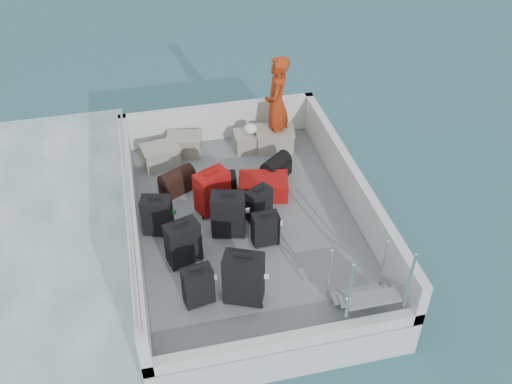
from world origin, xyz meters
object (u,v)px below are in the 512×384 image
at_px(crate_0, 161,157).
at_px(crate_1, 185,145).
at_px(crate_3, 275,140).
at_px(suitcase_8, 263,186).
at_px(passenger, 277,104).
at_px(suitcase_0, 198,286).
at_px(suitcase_5, 212,192).
at_px(crate_2, 251,142).
at_px(suitcase_4, 228,215).
at_px(suitcase_1, 183,243).
at_px(suitcase_2, 157,216).
at_px(suitcase_7, 259,204).
at_px(suitcase_3, 244,279).
at_px(suitcase_6, 265,229).

distance_m(crate_0, crate_1, 0.53).
bearing_deg(crate_3, crate_0, -178.87).
height_order(suitcase_8, passenger, passenger).
xyz_separation_m(suitcase_0, suitcase_8, (1.38, 2.06, -0.15)).
height_order(suitcase_5, crate_0, suitcase_5).
height_order(crate_2, passenger, passenger).
bearing_deg(crate_2, suitcase_4, -111.03).
height_order(suitcase_1, suitcase_4, suitcase_4).
relative_size(suitcase_2, crate_1, 1.11).
xyz_separation_m(suitcase_8, crate_2, (0.08, 1.32, 0.01)).
bearing_deg(suitcase_4, suitcase_7, 38.02).
height_order(crate_2, crate_3, crate_3).
bearing_deg(suitcase_2, suitcase_8, 31.67).
height_order(suitcase_5, suitcase_8, suitcase_5).
bearing_deg(suitcase_7, suitcase_1, 178.08).
bearing_deg(crate_2, suitcase_7, -98.75).
bearing_deg(crate_2, suitcase_5, -122.35).
bearing_deg(suitcase_2, suitcase_3, -43.53).
height_order(suitcase_0, passenger, passenger).
xyz_separation_m(suitcase_1, suitcase_6, (1.23, 0.11, -0.08)).
height_order(suitcase_0, suitcase_4, suitcase_4).
relative_size(suitcase_6, crate_2, 0.98).
height_order(suitcase_0, suitcase_1, suitcase_1).
height_order(suitcase_4, crate_1, suitcase_4).
bearing_deg(suitcase_4, suitcase_5, 116.65).
bearing_deg(suitcase_0, crate_0, 83.50).
bearing_deg(crate_1, suitcase_6, -71.65).
distance_m(suitcase_2, crate_2, 2.63).
relative_size(suitcase_1, suitcase_4, 0.95).
distance_m(suitcase_0, crate_1, 3.54).
bearing_deg(suitcase_5, crate_2, 32.04).
xyz_separation_m(crate_0, crate_1, (0.45, 0.27, -0.01)).
bearing_deg(crate_1, crate_0, -149.19).
relative_size(crate_3, passenger, 0.36).
xyz_separation_m(suitcase_0, suitcase_5, (0.50, 1.86, 0.05)).
bearing_deg(crate_3, suitcase_5, -134.13).
bearing_deg(suitcase_2, suitcase_1, -52.22).
distance_m(suitcase_1, crate_2, 3.00).
bearing_deg(crate_2, crate_3, -10.00).
relative_size(suitcase_4, suitcase_5, 1.03).
distance_m(suitcase_1, suitcase_3, 1.13).
distance_m(suitcase_4, suitcase_7, 0.58).
distance_m(suitcase_8, crate_0, 1.97).
distance_m(suitcase_6, suitcase_8, 1.17).
height_order(suitcase_7, crate_0, suitcase_7).
xyz_separation_m(suitcase_6, passenger, (0.80, 2.47, 0.62)).
bearing_deg(suitcase_5, suitcase_0, -130.73).
relative_size(suitcase_2, crate_3, 0.99).
bearing_deg(suitcase_0, crate_3, 50.43).
bearing_deg(suitcase_4, suitcase_2, 179.15).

